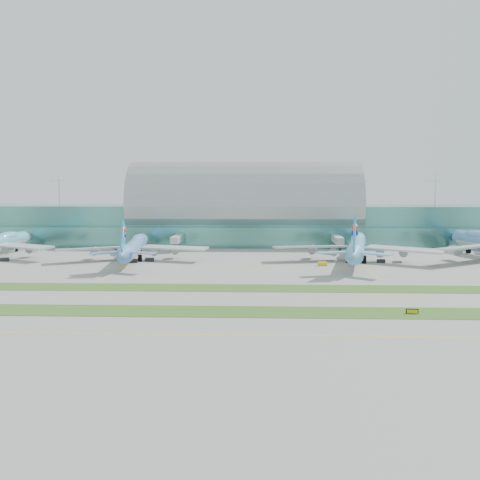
{
  "coord_description": "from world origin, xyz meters",
  "views": [
    {
      "loc": [
        7.48,
        -154.74,
        30.53
      ],
      "look_at": [
        0.0,
        55.0,
        9.0
      ],
      "focal_mm": 40.0,
      "sensor_mm": 36.0,
      "label": 1
    }
  ],
  "objects_px": {
    "terminal": "(245,216)",
    "taxiway_sign_east": "(412,311)",
    "airliner_b": "(134,246)",
    "airliner_c": "(357,245)"
  },
  "relations": [
    {
      "from": "terminal",
      "to": "taxiway_sign_east",
      "type": "distance_m",
      "value": 163.97
    },
    {
      "from": "terminal",
      "to": "airliner_b",
      "type": "bearing_deg",
      "value": -122.43
    },
    {
      "from": "airliner_b",
      "to": "taxiway_sign_east",
      "type": "bearing_deg",
      "value": -51.75
    },
    {
      "from": "terminal",
      "to": "airliner_c",
      "type": "distance_m",
      "value": 83.86
    },
    {
      "from": "terminal",
      "to": "airliner_b",
      "type": "distance_m",
      "value": 81.63
    },
    {
      "from": "airliner_c",
      "to": "taxiway_sign_east",
      "type": "bearing_deg",
      "value": -80.01
    },
    {
      "from": "airliner_c",
      "to": "taxiway_sign_east",
      "type": "xyz_separation_m",
      "value": [
        -2.71,
        -88.17,
        -5.88
      ]
    },
    {
      "from": "airliner_c",
      "to": "terminal",
      "type": "bearing_deg",
      "value": 135.8
    },
    {
      "from": "terminal",
      "to": "taxiway_sign_east",
      "type": "bearing_deg",
      "value": -74.36
    },
    {
      "from": "terminal",
      "to": "airliner_c",
      "type": "relative_size",
      "value": 4.48
    }
  ]
}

